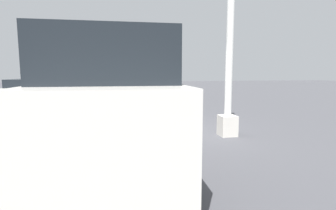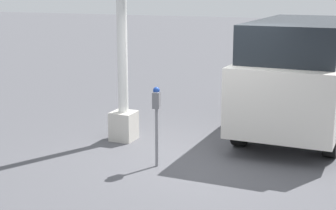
# 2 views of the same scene
# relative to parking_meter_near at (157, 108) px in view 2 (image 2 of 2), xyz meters

# --- Properties ---
(ground_plane) EXTENTS (80.00, 80.00, 0.00)m
(ground_plane) POSITION_rel_parking_meter_near_xyz_m (0.56, -0.60, -0.98)
(ground_plane) COLOR #4C4C51
(parking_meter_near) EXTENTS (0.22, 0.16, 1.32)m
(parking_meter_near) POSITION_rel_parking_meter_near_xyz_m (0.00, 0.00, 0.00)
(parking_meter_near) COLOR gray
(parking_meter_near) RESTS_ON ground
(lamp_post) EXTENTS (0.44, 0.44, 5.40)m
(lamp_post) POSITION_rel_parking_meter_near_xyz_m (1.12, 1.19, 0.98)
(lamp_post) COLOR beige
(lamp_post) RESTS_ON ground
(parked_van) EXTENTS (4.58, 1.91, 2.24)m
(parked_van) POSITION_rel_parking_meter_near_xyz_m (3.00, -1.80, 0.23)
(parked_van) COLOR beige
(parked_van) RESTS_ON ground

